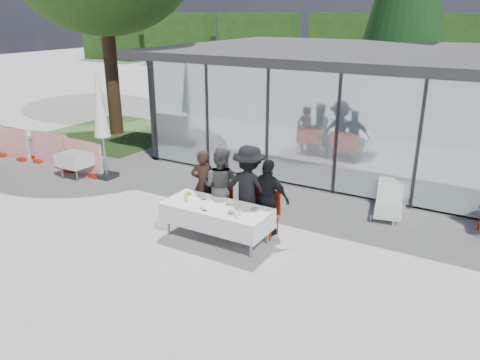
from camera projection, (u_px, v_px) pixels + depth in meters
name	position (u px, v px, depth m)	size (l,w,h in m)	color
ground	(216.00, 248.00, 9.41)	(90.00, 90.00, 0.00)	gray
pavilion	(414.00, 92.00, 14.37)	(14.80, 8.80, 3.44)	gray
treeline	(411.00, 46.00, 32.37)	(62.50, 2.00, 4.40)	#183611
dining_table	(217.00, 215.00, 9.62)	(2.26, 0.96, 0.75)	silver
diner_a	(204.00, 185.00, 10.49)	(0.60, 0.60, 1.63)	#301C15
diner_chair_a	(205.00, 196.00, 10.61)	(0.44, 0.44, 0.97)	#AE210B
diner_b	(221.00, 186.00, 10.25)	(0.85, 0.85, 1.76)	#464646
diner_chair_b	(222.00, 200.00, 10.40)	(0.44, 0.44, 0.97)	#AE210B
diner_c	(249.00, 189.00, 9.90)	(1.23, 1.23, 1.90)	black
diner_chair_c	(249.00, 206.00, 10.06)	(0.44, 0.44, 0.97)	#AE210B
diner_d	(268.00, 198.00, 9.72)	(0.98, 0.98, 1.67)	black
diner_chair_d	(268.00, 211.00, 9.85)	(0.44, 0.44, 0.97)	#AE210B
plate_a	(188.00, 194.00, 10.11)	(0.23, 0.23, 0.07)	white
plate_b	(204.00, 198.00, 9.86)	(0.23, 0.23, 0.07)	white
plate_c	(229.00, 204.00, 9.58)	(0.23, 0.23, 0.07)	white
plate_d	(255.00, 209.00, 9.32)	(0.23, 0.23, 0.07)	white
plate_extra	(232.00, 213.00, 9.16)	(0.23, 0.23, 0.07)	white
juice_bottle	(186.00, 198.00, 9.74)	(0.06, 0.06, 0.16)	#9EC753
drinking_glasses	(226.00, 212.00, 9.14)	(0.87, 0.23, 0.10)	silver
folded_eyeglasses	(203.00, 210.00, 9.33)	(0.14, 0.03, 0.01)	black
spare_table_left	(76.00, 159.00, 13.23)	(0.86, 0.86, 0.74)	silver
market_umbrella	(100.00, 111.00, 12.75)	(0.50, 0.50, 3.00)	black
construction_barriers	(15.00, 144.00, 15.13)	(7.80, 0.60, 1.00)	red
lounger	(389.00, 202.00, 11.00)	(0.85, 1.42, 0.72)	white
grass_patch	(117.00, 133.00, 18.30)	(5.00, 5.00, 0.02)	#385926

